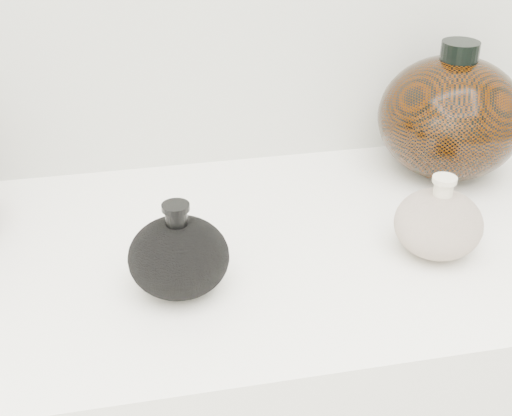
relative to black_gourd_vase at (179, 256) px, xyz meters
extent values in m
cube|color=white|center=(0.12, 0.08, -0.06)|extent=(1.20, 0.50, 0.03)
ellipsoid|color=black|center=(0.00, 0.00, 0.00)|extent=(0.15, 0.15, 0.09)
cylinder|color=black|center=(0.00, 0.00, 0.05)|extent=(0.03, 0.03, 0.03)
cylinder|color=black|center=(0.00, 0.00, 0.06)|extent=(0.04, 0.04, 0.01)
ellipsoid|color=#BFB592|center=(0.32, 0.01, 0.00)|extent=(0.14, 0.14, 0.08)
cylinder|color=beige|center=(0.32, 0.01, 0.04)|extent=(0.03, 0.03, 0.03)
cylinder|color=beige|center=(0.32, 0.01, 0.06)|extent=(0.04, 0.04, 0.01)
ellipsoid|color=black|center=(0.43, 0.22, 0.04)|extent=(0.27, 0.27, 0.18)
cylinder|color=black|center=(0.43, 0.22, 0.14)|extent=(0.07, 0.07, 0.03)
camera|label=1|loc=(-0.05, -0.68, 0.45)|focal=50.00mm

